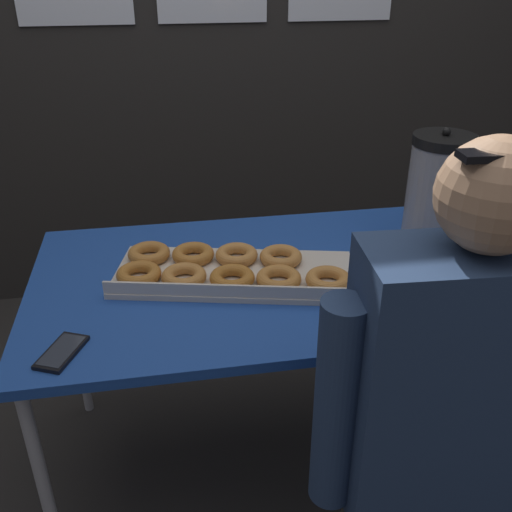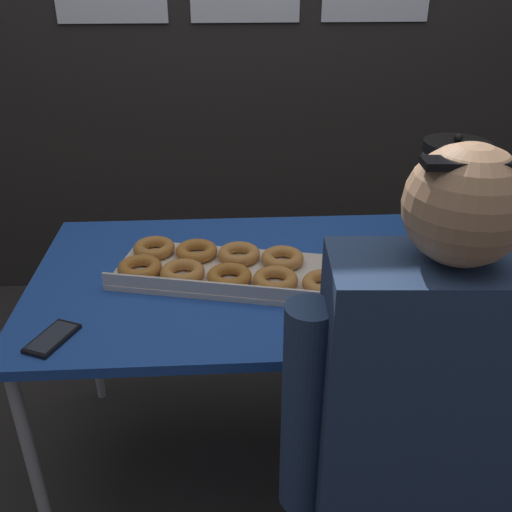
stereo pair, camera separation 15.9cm
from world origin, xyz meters
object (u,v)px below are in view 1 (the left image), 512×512
object	(u,v)px
coffee_urn	(436,195)
person_seated	(442,447)
cell_phone	(62,352)
donut_box	(228,270)

from	to	relation	value
coffee_urn	person_seated	world-z (taller)	person_seated
coffee_urn	cell_phone	distance (m)	1.12
coffee_urn	cell_phone	world-z (taller)	coffee_urn
person_seated	cell_phone	bearing A→B (deg)	-17.79
donut_box	cell_phone	size ratio (longest dim) A/B	4.69
donut_box	coffee_urn	distance (m)	0.65
donut_box	coffee_urn	size ratio (longest dim) A/B	1.86
coffee_urn	cell_phone	bearing A→B (deg)	-161.96
coffee_urn	cell_phone	xyz separation A→B (m)	(-1.05, -0.34, -0.18)
cell_phone	person_seated	bearing A→B (deg)	2.96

